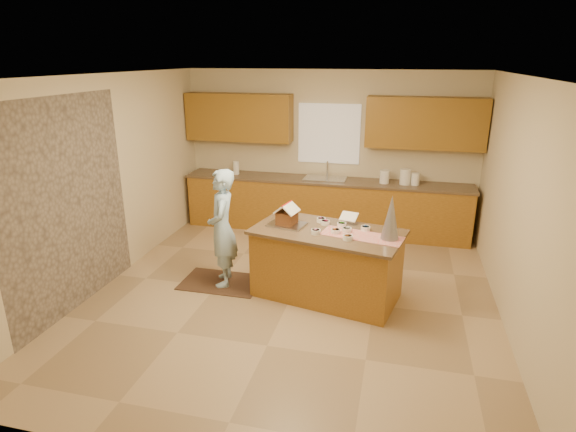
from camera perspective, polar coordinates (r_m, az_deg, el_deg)
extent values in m
plane|color=tan|center=(6.11, 0.47, -9.58)|extent=(5.50, 5.50, 0.00)
plane|color=silver|center=(5.38, 0.55, 16.62)|extent=(5.50, 5.50, 0.00)
plane|color=beige|center=(8.23, 4.95, 7.82)|extent=(5.50, 5.50, 0.00)
plane|color=beige|center=(3.18, -11.17, -10.83)|extent=(5.50, 5.50, 0.00)
plane|color=beige|center=(6.62, -21.12, 3.92)|extent=(5.50, 5.50, 0.00)
plane|color=beige|center=(5.61, 26.22, 0.71)|extent=(5.50, 5.50, 0.00)
plane|color=gray|center=(6.02, -25.08, 1.01)|extent=(0.00, 2.50, 2.50)
cube|color=white|center=(8.15, 4.98, 9.86)|extent=(1.05, 0.03, 1.00)
cube|color=#A26821|center=(8.17, 4.44, 1.16)|extent=(4.80, 0.60, 0.88)
cube|color=brown|center=(8.04, 4.53, 4.28)|extent=(4.85, 0.63, 0.04)
cube|color=brown|center=(8.35, -5.93, 11.77)|extent=(1.85, 0.35, 0.80)
cube|color=brown|center=(7.88, 16.26, 10.73)|extent=(1.85, 0.35, 0.80)
cube|color=silver|center=(8.04, 4.52, 4.21)|extent=(0.70, 0.45, 0.12)
cylinder|color=silver|center=(8.17, 4.76, 5.67)|extent=(0.03, 0.03, 0.28)
cube|color=#A26821|center=(5.95, 4.68, -5.92)|extent=(1.87, 1.20, 0.85)
cube|color=brown|center=(5.78, 4.80, -1.93)|extent=(1.96, 1.30, 0.04)
cube|color=red|center=(5.65, 8.90, -2.38)|extent=(1.01, 0.54, 0.01)
cube|color=silver|center=(5.93, -0.13, -1.02)|extent=(0.50, 0.41, 0.02)
cube|color=white|center=(6.03, 7.36, -0.09)|extent=(0.24, 0.21, 0.09)
cone|color=#B2B4BE|center=(5.53, 12.32, -0.18)|extent=(0.25, 0.25, 0.53)
cube|color=black|center=(6.49, -8.05, -7.92)|extent=(1.05, 0.69, 0.01)
imported|color=#A5CCEA|center=(6.17, -7.94, -1.46)|extent=(0.52, 0.65, 1.55)
cylinder|color=white|center=(7.92, 11.58, 4.68)|extent=(0.16, 0.16, 0.22)
cylinder|color=white|center=(7.91, 13.98, 4.64)|extent=(0.18, 0.18, 0.25)
cylinder|color=white|center=(7.92, 15.12, 4.34)|extent=(0.14, 0.14, 0.20)
cylinder|color=white|center=(8.40, -6.30, 5.82)|extent=(0.11, 0.11, 0.23)
cube|color=brown|center=(5.90, -0.13, -0.21)|extent=(0.25, 0.27, 0.15)
cube|color=white|center=(5.88, -0.67, 1.07)|extent=(0.19, 0.29, 0.12)
cube|color=white|center=(5.83, 0.41, 0.91)|extent=(0.19, 0.29, 0.12)
cylinder|color=red|center=(5.84, -0.13, 1.50)|extent=(0.07, 0.27, 0.02)
cylinder|color=pink|center=(5.65, 3.38, -1.90)|extent=(0.12, 0.12, 0.05)
cylinder|color=#C35D22|center=(5.50, 7.24, -2.60)|extent=(0.12, 0.12, 0.05)
cylinder|color=white|center=(5.74, 7.11, -1.67)|extent=(0.12, 0.12, 0.05)
cylinder|color=#2E5BAD|center=(5.83, 9.34, -1.48)|extent=(0.12, 0.12, 0.05)
cylinder|color=orange|center=(5.69, 5.77, -1.84)|extent=(0.12, 0.12, 0.05)
cylinder|color=#8F2F6E|center=(6.05, 4.04, -0.49)|extent=(0.12, 0.12, 0.05)
cylinder|color=#EB296A|center=(5.97, 4.52, -0.80)|extent=(0.12, 0.12, 0.05)
cylinder|color=green|center=(5.90, 6.50, -1.07)|extent=(0.12, 0.12, 0.05)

